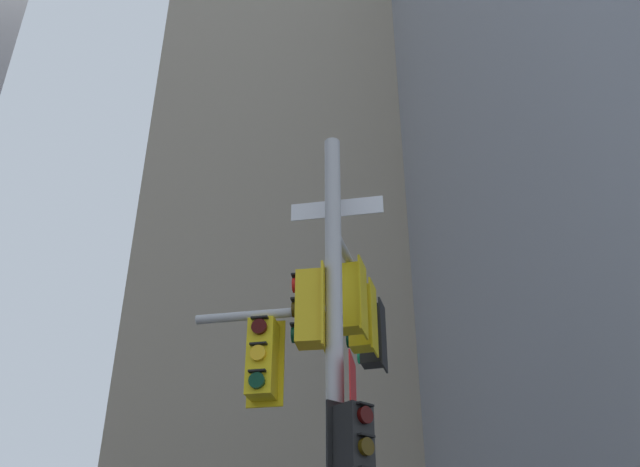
{
  "coord_description": "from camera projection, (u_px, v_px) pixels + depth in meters",
  "views": [
    {
      "loc": [
        -1.73,
        -8.04,
        1.89
      ],
      "look_at": [
        -0.2,
        -0.11,
        6.49
      ],
      "focal_mm": 38.95,
      "sensor_mm": 36.0,
      "label": 1
    }
  ],
  "objects": [
    {
      "name": "signal_pole_assembly",
      "position": [
        336.0,
        365.0,
        9.12
      ],
      "size": [
        3.14,
        3.07,
        8.13
      ],
      "color": "#B2B2B5",
      "rests_on": "ground"
    },
    {
      "name": "building_mid_block",
      "position": [
        287.0,
        161.0,
        34.79
      ],
      "size": [
        12.41,
        12.41,
        44.57
      ],
      "primitive_type": "cube",
      "color": "tan",
      "rests_on": "ground"
    }
  ]
}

